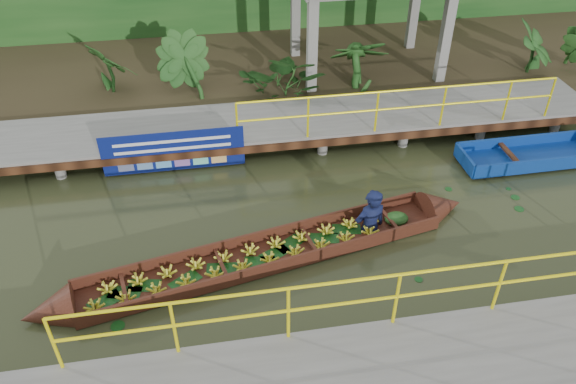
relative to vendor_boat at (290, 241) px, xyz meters
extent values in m
plane|color=#2C341A|center=(0.35, 0.61, -0.30)|extent=(80.00, 80.00, 0.00)
cube|color=#35291A|center=(0.35, 8.11, -0.08)|extent=(30.00, 8.00, 0.45)
cube|color=slate|center=(0.35, 4.11, 0.20)|extent=(16.00, 2.00, 0.15)
cube|color=black|center=(0.35, 3.11, 0.12)|extent=(16.00, 0.12, 0.18)
cylinder|color=#FFE90D|center=(3.10, 3.16, 1.27)|extent=(7.50, 0.05, 0.05)
cylinder|color=#FFE90D|center=(3.10, 3.16, 0.82)|extent=(7.50, 0.05, 0.05)
cylinder|color=#FFE90D|center=(3.10, 3.16, 0.77)|extent=(0.05, 0.05, 1.00)
cylinder|color=slate|center=(-5.65, 3.31, -0.08)|extent=(0.24, 0.24, 0.55)
cylinder|color=slate|center=(-5.65, 4.91, -0.08)|extent=(0.24, 0.24, 0.55)
cylinder|color=slate|center=(-3.65, 3.31, -0.08)|extent=(0.24, 0.24, 0.55)
cylinder|color=slate|center=(-3.65, 4.91, -0.08)|extent=(0.24, 0.24, 0.55)
cylinder|color=slate|center=(-1.65, 3.31, -0.08)|extent=(0.24, 0.24, 0.55)
cylinder|color=slate|center=(-1.65, 4.91, -0.08)|extent=(0.24, 0.24, 0.55)
cylinder|color=slate|center=(0.35, 3.31, -0.08)|extent=(0.24, 0.24, 0.55)
cylinder|color=slate|center=(0.35, 4.91, -0.08)|extent=(0.24, 0.24, 0.55)
cylinder|color=slate|center=(2.35, 3.31, -0.08)|extent=(0.24, 0.24, 0.55)
cylinder|color=slate|center=(2.35, 4.91, -0.08)|extent=(0.24, 0.24, 0.55)
cylinder|color=slate|center=(4.35, 3.31, -0.08)|extent=(0.24, 0.24, 0.55)
cylinder|color=slate|center=(4.35, 4.91, -0.08)|extent=(0.24, 0.24, 0.55)
cylinder|color=slate|center=(6.35, 3.31, -0.08)|extent=(0.24, 0.24, 0.55)
cylinder|color=slate|center=(6.35, 4.91, -0.08)|extent=(0.24, 0.24, 0.55)
cylinder|color=slate|center=(0.35, 3.31, -0.08)|extent=(0.24, 0.24, 0.55)
cylinder|color=#FFE90D|center=(1.35, -2.44, 1.35)|extent=(10.00, 0.05, 0.05)
cylinder|color=#FFE90D|center=(1.35, -2.44, 0.90)|extent=(10.00, 0.05, 0.05)
cylinder|color=#FFE90D|center=(1.35, -2.44, 0.85)|extent=(0.05, 0.05, 1.00)
cube|color=slate|center=(1.55, 5.71, 1.30)|extent=(0.25, 0.25, 2.80)
cube|color=slate|center=(5.15, 5.71, 1.30)|extent=(0.25, 0.25, 2.80)
cube|color=slate|center=(1.55, 8.11, 1.30)|extent=(0.25, 0.25, 2.80)
cube|color=slate|center=(5.15, 8.11, 1.30)|extent=(0.25, 0.25, 2.80)
cube|color=#38190F|center=(-0.46, -0.10, -0.25)|extent=(6.95, 2.28, 0.05)
cube|color=#38190F|center=(-0.55, 0.32, -0.13)|extent=(6.78, 1.49, 0.29)
cube|color=#38190F|center=(-0.37, -0.52, -0.13)|extent=(6.78, 1.49, 0.29)
cone|color=#38190F|center=(-4.23, -0.90, -0.18)|extent=(1.02, 0.99, 0.83)
cone|color=#38190F|center=(3.30, 0.70, -0.18)|extent=(1.02, 0.99, 0.83)
ellipsoid|color=#143F14|center=(2.24, 0.48, -0.17)|extent=(0.55, 0.47, 0.22)
imported|color=#10163C|center=(1.65, 0.35, 0.69)|extent=(0.75, 0.57, 1.84)
cube|color=navy|center=(6.03, 2.11, -0.19)|extent=(3.31, 1.02, 0.11)
cube|color=navy|center=(6.03, 2.60, -0.06)|extent=(3.30, 0.10, 0.33)
cube|color=navy|center=(6.04, 1.61, -0.06)|extent=(3.30, 0.10, 0.33)
cube|color=navy|center=(4.38, 2.09, -0.06)|extent=(0.08, 0.99, 0.33)
cube|color=black|center=(5.48, 2.10, -0.02)|extent=(0.12, 0.99, 0.05)
cube|color=navy|center=(-2.10, 3.09, 0.25)|extent=(3.15, 0.03, 0.98)
cube|color=white|center=(-2.10, 3.07, 0.52)|extent=(2.56, 0.01, 0.07)
cube|color=white|center=(-2.10, 3.07, 0.32)|extent=(2.56, 0.01, 0.07)
imported|color=#143F14|center=(-3.65, 5.91, 0.95)|extent=(1.28, 1.28, 1.61)
imported|color=#143F14|center=(-1.65, 5.91, 0.95)|extent=(1.28, 1.28, 1.61)
imported|color=#143F14|center=(0.85, 5.91, 0.95)|extent=(1.28, 1.28, 1.61)
imported|color=#143F14|center=(2.85, 5.91, 0.95)|extent=(1.28, 1.28, 1.61)
imported|color=#143F14|center=(7.85, 5.91, 0.95)|extent=(1.28, 1.28, 1.61)
camera|label=1|loc=(-1.34, -7.70, 7.00)|focal=35.00mm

